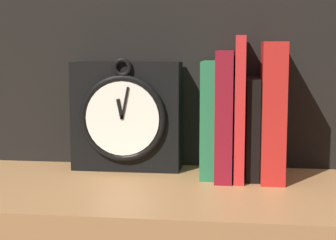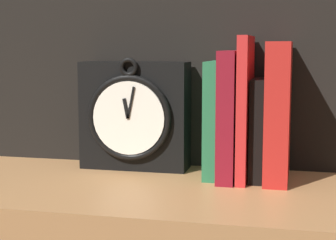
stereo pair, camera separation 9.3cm
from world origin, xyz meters
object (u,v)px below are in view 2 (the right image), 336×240
clock (134,116)px  book_slot2_red (245,108)px  book_slot3_black (259,129)px  book_slot0_green (215,119)px  book_slot1_maroon (230,115)px  book_slot4_red (278,112)px

clock → book_slot2_red: 0.22m
book_slot2_red → book_slot3_black: book_slot2_red is taller
clock → book_slot0_green: 0.16m
clock → book_slot1_maroon: size_ratio=0.94×
book_slot4_red → book_slot2_red: bearing=179.6°
book_slot0_green → book_slot4_red: bearing=-5.5°
clock → book_slot3_black: size_ratio=1.20×
book_slot1_maroon → clock: bearing=169.6°
book_slot4_red → book_slot3_black: bearing=164.3°
book_slot0_green → book_slot2_red: 0.06m
clock → book_slot0_green: bearing=-8.1°
clock → book_slot1_maroon: (0.19, -0.03, 0.01)m
book_slot3_black → clock: bearing=174.2°
clock → book_slot3_black: bearing=-5.8°
book_slot1_maroon → book_slot3_black: bearing=11.8°
clock → book_slot2_red: book_slot2_red is taller
book_slot0_green → book_slot4_red: 0.12m
book_slot1_maroon → book_slot3_black: size_ratio=1.27×
book_slot0_green → book_slot4_red: size_ratio=0.86×
clock → book_slot3_black: (0.24, -0.02, -0.01)m
clock → book_slot4_red: book_slot4_red is taller
book_slot2_red → book_slot0_green: bearing=169.3°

